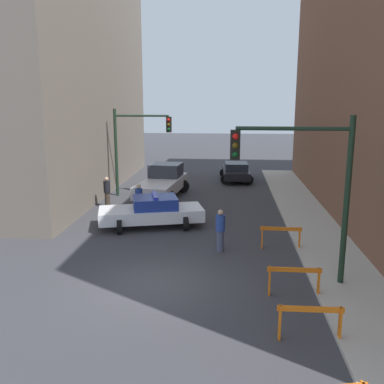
% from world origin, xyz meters
% --- Properties ---
extents(ground_plane, '(120.00, 120.00, 0.00)m').
position_xyz_m(ground_plane, '(0.00, 0.00, 0.00)').
color(ground_plane, '#38383D').
extents(sidewalk_right, '(2.40, 44.00, 0.12)m').
position_xyz_m(sidewalk_right, '(6.20, 0.00, 0.06)').
color(sidewalk_right, '#B2ADA3').
rests_on(sidewalk_right, ground_plane).
extents(traffic_light_near, '(3.64, 0.35, 5.20)m').
position_xyz_m(traffic_light_near, '(4.73, 0.45, 3.53)').
color(traffic_light_near, black).
rests_on(traffic_light_near, sidewalk_right).
extents(traffic_light_far, '(3.44, 0.35, 5.20)m').
position_xyz_m(traffic_light_far, '(-3.30, 12.45, 3.40)').
color(traffic_light_far, black).
rests_on(traffic_light_far, ground_plane).
extents(police_car, '(5.02, 3.08, 1.52)m').
position_xyz_m(police_car, '(-1.15, 6.25, 0.72)').
color(police_car, white).
rests_on(police_car, ground_plane).
extents(white_truck, '(3.02, 5.59, 1.90)m').
position_xyz_m(white_truck, '(-1.59, 12.30, 0.91)').
color(white_truck, silver).
rests_on(white_truck, ground_plane).
extents(parked_car_near, '(2.41, 4.38, 1.31)m').
position_xyz_m(parked_car_near, '(2.85, 17.96, 0.67)').
color(parked_car_near, black).
rests_on(parked_car_near, ground_plane).
extents(pedestrian_crossing, '(0.50, 0.50, 1.66)m').
position_xyz_m(pedestrian_crossing, '(-2.09, 7.83, 0.86)').
color(pedestrian_crossing, '#382D23').
rests_on(pedestrian_crossing, ground_plane).
extents(pedestrian_corner, '(0.46, 0.46, 1.66)m').
position_xyz_m(pedestrian_corner, '(-4.22, 9.62, 0.86)').
color(pedestrian_corner, '#382D23').
rests_on(pedestrian_corner, ground_plane).
extents(pedestrian_sidewalk, '(0.47, 0.47, 1.66)m').
position_xyz_m(pedestrian_sidewalk, '(2.04, 3.27, 0.86)').
color(pedestrian_sidewalk, '#474C66').
rests_on(pedestrian_sidewalk, ground_plane).
extents(barrier_mid, '(1.60, 0.18, 0.90)m').
position_xyz_m(barrier_mid, '(4.35, -2.82, 0.62)').
color(barrier_mid, orange).
rests_on(barrier_mid, ground_plane).
extents(barrier_back, '(1.60, 0.17, 0.90)m').
position_xyz_m(barrier_back, '(4.32, -0.40, 0.62)').
color(barrier_back, orange).
rests_on(barrier_back, ground_plane).
extents(barrier_corner, '(1.60, 0.21, 0.90)m').
position_xyz_m(barrier_corner, '(4.39, 3.69, 0.62)').
color(barrier_corner, orange).
rests_on(barrier_corner, ground_plane).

